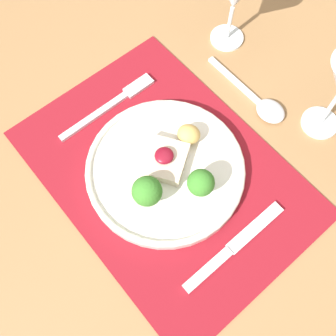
% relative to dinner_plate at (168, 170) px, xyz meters
% --- Properties ---
extents(ground_plane, '(8.00, 8.00, 0.00)m').
position_rel_dinner_plate_xyz_m(ground_plane, '(-0.01, -0.00, -0.76)').
color(ground_plane, gray).
extents(dining_table, '(1.19, 1.27, 0.74)m').
position_rel_dinner_plate_xyz_m(dining_table, '(-0.01, -0.00, -0.10)').
color(dining_table, olive).
rests_on(dining_table, ground_plane).
extents(placemat, '(0.49, 0.35, 0.00)m').
position_rel_dinner_plate_xyz_m(placemat, '(-0.01, -0.00, -0.02)').
color(placemat, maroon).
rests_on(placemat, dining_table).
extents(dinner_plate, '(0.27, 0.27, 0.08)m').
position_rel_dinner_plate_xyz_m(dinner_plate, '(0.00, 0.00, 0.00)').
color(dinner_plate, silver).
rests_on(dinner_plate, placemat).
extents(fork, '(0.02, 0.21, 0.01)m').
position_rel_dinner_plate_xyz_m(fork, '(-0.17, 0.01, -0.01)').
color(fork, silver).
rests_on(fork, placemat).
extents(knife, '(0.02, 0.21, 0.01)m').
position_rel_dinner_plate_xyz_m(knife, '(0.16, -0.02, -0.01)').
color(knife, silver).
rests_on(knife, placemat).
extents(spoon, '(0.19, 0.05, 0.02)m').
position_rel_dinner_plate_xyz_m(spoon, '(0.01, 0.22, -0.01)').
color(spoon, silver).
rests_on(spoon, dining_table).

